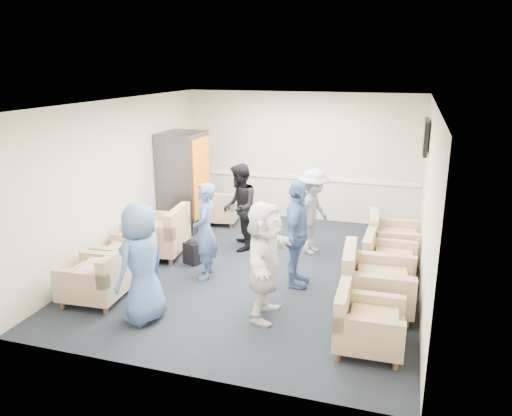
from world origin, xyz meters
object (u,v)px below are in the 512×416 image
(armchair_right_midnear, at_px, (372,285))
(person_front_right, at_px, (265,261))
(person_back_left, at_px, (240,207))
(person_mid_left, at_px, (205,231))
(armchair_left_far, at_px, (161,235))
(person_back_right, at_px, (313,212))
(armchair_right_near, at_px, (365,325))
(armchair_right_midfar, at_px, (386,262))
(armchair_right_far, at_px, (391,242))
(person_mid_right, at_px, (297,234))
(armchair_left_mid, at_px, (129,257))
(vending_machine, at_px, (184,181))
(armchair_left_near, at_px, (99,280))
(person_front_left, at_px, (142,263))
(armchair_corner, at_px, (219,210))

(armchair_right_midnear, bearing_deg, person_front_right, 110.08)
(person_back_left, bearing_deg, person_mid_left, -21.24)
(armchair_left_far, relative_size, person_back_right, 0.67)
(armchair_left_far, distance_m, armchair_right_midnear, 3.83)
(armchair_right_near, xyz_separation_m, armchair_right_midfar, (0.13, 2.04, 0.00))
(armchair_right_midnear, distance_m, armchair_right_far, 1.91)
(armchair_right_midnear, distance_m, person_back_right, 2.28)
(person_back_left, relative_size, person_mid_right, 0.96)
(armchair_right_midfar, distance_m, person_back_left, 2.74)
(armchair_left_mid, distance_m, vending_machine, 2.56)
(armchair_left_near, xyz_separation_m, armchair_left_mid, (-0.07, 0.92, -0.02))
(armchair_left_near, distance_m, person_mid_left, 1.72)
(armchair_right_midfar, relative_size, person_front_left, 0.51)
(person_mid_right, bearing_deg, armchair_right_near, -144.99)
(armchair_left_mid, height_order, armchair_right_midnear, armchair_right_midnear)
(armchair_left_far, relative_size, person_mid_right, 0.62)
(armchair_corner, relative_size, person_back_left, 0.54)
(armchair_right_midnear, bearing_deg, person_mid_left, 78.06)
(armchair_left_mid, relative_size, person_back_right, 0.55)
(armchair_right_midnear, xyz_separation_m, person_front_left, (-2.83, -1.15, 0.42))
(armchair_right_far, xyz_separation_m, vending_machine, (-4.11, 0.62, 0.63))
(armchair_left_far, bearing_deg, armchair_right_midnear, 69.24)
(armchair_right_far, bearing_deg, armchair_left_near, 120.94)
(armchair_left_mid, bearing_deg, armchair_left_far, 170.18)
(armchair_right_midfar, relative_size, person_front_right, 0.51)
(armchair_right_near, height_order, person_mid_left, person_mid_left)
(armchair_corner, distance_m, person_mid_left, 2.76)
(armchair_left_far, relative_size, armchair_right_midnear, 1.03)
(armchair_right_near, height_order, person_mid_right, person_mid_right)
(armchair_right_midfar, relative_size, person_mid_right, 0.49)
(person_front_left, bearing_deg, person_back_right, 166.04)
(person_front_left, bearing_deg, armchair_left_mid, -127.38)
(armchair_right_far, distance_m, person_mid_right, 2.00)
(armchair_right_near, bearing_deg, person_mid_left, 60.57)
(armchair_left_far, distance_m, armchair_right_midfar, 3.83)
(person_front_left, bearing_deg, person_mid_left, -174.68)
(armchair_right_near, relative_size, person_front_right, 0.50)
(armchair_right_midnear, distance_m, person_front_left, 3.09)
(armchair_left_near, height_order, armchair_corner, armchair_left_near)
(armchair_left_near, height_order, person_mid_left, person_mid_left)
(person_back_left, relative_size, person_back_right, 1.03)
(vending_machine, bearing_deg, armchair_right_near, -41.81)
(armchair_left_far, distance_m, person_front_left, 2.33)
(armchair_left_near, relative_size, armchair_left_mid, 1.04)
(vending_machine, height_order, person_front_left, vending_machine)
(armchair_left_far, height_order, armchair_right_near, armchair_left_far)
(armchair_left_mid, relative_size, person_back_left, 0.53)
(armchair_corner, distance_m, person_back_left, 1.63)
(armchair_left_mid, bearing_deg, armchair_right_midfar, 99.43)
(armchair_right_near, relative_size, armchair_corner, 0.95)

